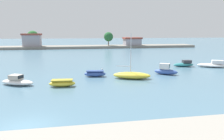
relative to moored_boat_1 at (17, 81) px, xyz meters
The scene contains 10 objects.
ground_plane 13.79m from the moored_boat_1, 73.90° to the right, with size 400.00×400.00×0.00m, color slate.
moored_boat_1 is the anchor object (origin of this frame).
moored_boat_2 6.10m from the moored_boat_1, 16.80° to the right, with size 3.39×1.53×0.89m.
moored_boat_3 11.09m from the moored_boat_1, 18.18° to the left, with size 3.47×1.67×0.92m.
moored_boat_4 15.81m from the moored_boat_1, ahead, with size 5.91×3.80×6.66m.
moored_boat_5 22.25m from the moored_boat_1, ahead, with size 3.85×3.14×1.78m.
moored_boat_6 30.48m from the moored_boat_1, 18.45° to the left, with size 4.25×1.56×1.30m.
moored_boat_7 35.03m from the moored_boat_1, 13.17° to the left, with size 5.80×4.38×1.39m.
mooring_buoy_0 15.36m from the moored_boat_1, 36.33° to the left, with size 0.26×0.26×0.26m, color white.
distant_shoreline 60.75m from the moored_boat_1, 87.84° to the left, with size 111.50×9.49×7.24m.
Camera 1 is at (3.76, -15.03, 6.91)m, focal length 33.47 mm.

